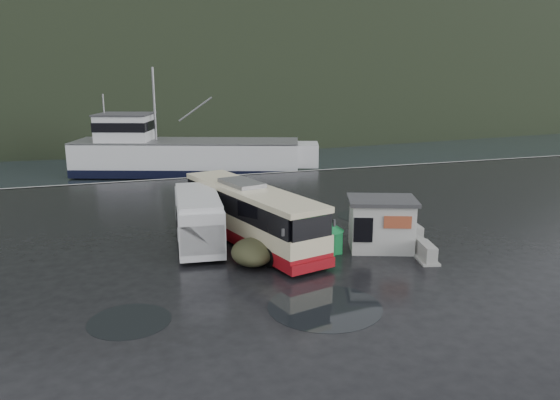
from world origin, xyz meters
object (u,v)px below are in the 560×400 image
object	(u,v)px
waste_bin_left	(322,253)
dome_tent	(253,263)
coach_bus	(251,242)
jersey_barrier_a	(416,251)
waste_bin_right	(327,252)
fishing_trawler	(187,160)
jersey_barrier_c	(426,261)
jersey_barrier_b	(415,238)
white_van	(199,245)
ticket_kiosk	(380,249)

from	to	relation	value
waste_bin_left	dome_tent	world-z (taller)	waste_bin_left
coach_bus	dome_tent	distance (m)	3.05
waste_bin_left	dome_tent	bearing A→B (deg)	-174.76
coach_bus	jersey_barrier_a	distance (m)	8.16
waste_bin_right	fishing_trawler	distance (m)	29.78
jersey_barrier_c	coach_bus	bearing A→B (deg)	143.61
jersey_barrier_b	waste_bin_right	bearing A→B (deg)	-172.48
dome_tent	jersey_barrier_b	size ratio (longest dim) A/B	1.93
white_van	fishing_trawler	xyz separation A→B (m)	(3.44, 26.70, 0.00)
jersey_barrier_b	jersey_barrier_c	bearing A→B (deg)	-112.99
jersey_barrier_b	fishing_trawler	distance (m)	29.95
waste_bin_left	jersey_barrier_b	world-z (taller)	waste_bin_left
waste_bin_right	jersey_barrier_c	xyz separation A→B (m)	(3.84, -2.54, 0.00)
dome_tent	jersey_barrier_c	distance (m)	7.95
fishing_trawler	jersey_barrier_b	bearing A→B (deg)	-56.12
waste_bin_right	jersey_barrier_b	distance (m)	5.26
coach_bus	jersey_barrier_a	size ratio (longest dim) A/B	7.39
coach_bus	jersey_barrier_a	world-z (taller)	coach_bus
waste_bin_right	jersey_barrier_b	xyz separation A→B (m)	(5.22, 0.69, 0.00)
white_van	coach_bus	bearing A→B (deg)	-3.16
coach_bus	jersey_barrier_c	xyz separation A→B (m)	(6.94, -5.12, 0.00)
fishing_trawler	jersey_barrier_c	bearing A→B (deg)	-59.85
white_van	waste_bin_left	xyz separation A→B (m)	(5.36, -3.06, 0.00)
jersey_barrier_b	fishing_trawler	size ratio (longest dim) A/B	0.06
dome_tent	coach_bus	bearing A→B (deg)	76.48
white_van	jersey_barrier_a	xyz separation A→B (m)	(9.81, -4.17, 0.00)
white_van	jersey_barrier_c	world-z (taller)	white_van
jersey_barrier_b	white_van	bearing A→B (deg)	168.03
coach_bus	jersey_barrier_b	bearing A→B (deg)	-27.27
coach_bus	waste_bin_right	xyz separation A→B (m)	(3.10, -2.57, 0.00)
waste_bin_left	dome_tent	xyz separation A→B (m)	(-3.50, -0.32, 0.00)
jersey_barrier_a	jersey_barrier_b	distance (m)	2.15
jersey_barrier_c	waste_bin_right	bearing A→B (deg)	146.51
coach_bus	jersey_barrier_c	bearing A→B (deg)	-50.88
dome_tent	jersey_barrier_a	size ratio (longest dim) A/B	1.86
white_van	jersey_barrier_a	distance (m)	10.66
white_van	jersey_barrier_a	size ratio (longest dim) A/B	4.32
jersey_barrier_c	white_van	bearing A→B (deg)	149.79
ticket_kiosk	jersey_barrier_b	size ratio (longest dim) A/B	2.29
jersey_barrier_b	jersey_barrier_c	xyz separation A→B (m)	(-1.37, -3.23, 0.00)
waste_bin_right	fishing_trawler	xyz separation A→B (m)	(-2.23, 29.70, 0.00)
waste_bin_left	waste_bin_right	xyz separation A→B (m)	(0.31, 0.07, 0.00)
ticket_kiosk	jersey_barrier_a	size ratio (longest dim) A/B	2.21
coach_bus	jersey_barrier_c	size ratio (longest dim) A/B	6.66
white_van	fishing_trawler	bearing A→B (deg)	88.80
waste_bin_right	jersey_barrier_b	world-z (taller)	waste_bin_right
waste_bin_right	white_van	bearing A→B (deg)	152.14
dome_tent	jersey_barrier_c	size ratio (longest dim) A/B	1.68
coach_bus	waste_bin_left	size ratio (longest dim) A/B	6.94
dome_tent	fishing_trawler	distance (m)	30.13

